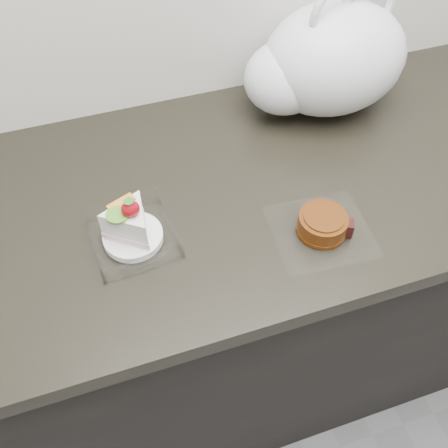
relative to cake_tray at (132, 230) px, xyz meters
The scene contains 4 objects.
counter 0.60m from the cake_tray, 12.78° to the left, with size 2.04×0.64×0.90m.
cake_tray is the anchor object (origin of this frame).
mooncake_wrap 0.35m from the cake_tray, 14.64° to the right, with size 0.19×0.18×0.04m.
plastic_bag 0.56m from the cake_tray, 27.70° to the left, with size 0.39×0.30×0.30m.
Camera 1 is at (-0.37, 1.03, 1.63)m, focal length 40.00 mm.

